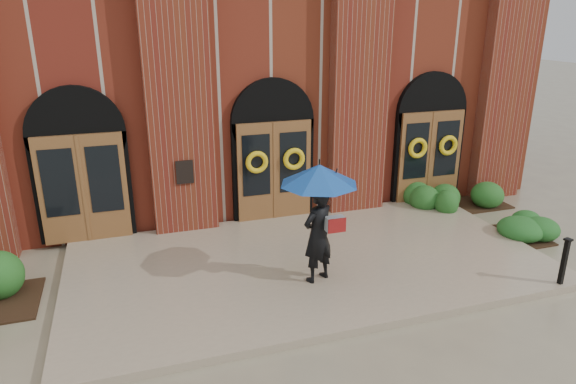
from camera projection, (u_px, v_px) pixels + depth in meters
name	position (u px, v px, depth m)	size (l,w,h in m)	color
ground	(311.00, 269.00, 10.92)	(90.00, 90.00, 0.00)	gray
landing	(309.00, 263.00, 11.03)	(10.00, 5.30, 0.15)	tan
church_building	(223.00, 64.00, 17.65)	(16.20, 12.53, 7.00)	maroon
man_with_umbrella	(319.00, 201.00, 9.63)	(1.95, 1.95, 2.37)	black
metal_post	(564.00, 260.00, 9.86)	(0.15, 0.15, 0.96)	black
hedge_wall_right	(458.00, 195.00, 14.31)	(2.65, 1.06, 0.68)	#20521D
hedge_front_right	(510.00, 228.00, 12.33)	(1.46, 1.25, 0.52)	#1D521D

